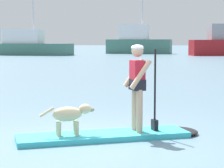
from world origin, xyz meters
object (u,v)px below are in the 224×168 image
Objects in this scene: person_paddler at (138,82)px; paddleboard at (115,135)px; moored_boat_far_starboard at (138,43)px; dog at (70,115)px; moored_boat_port at (28,45)px.

paddleboard is at bearing -155.29° from person_paddler.
person_paddler is 0.15× the size of moored_boat_far_starboard.
dog is at bearing -155.29° from person_paddler.
dog is (-1.15, -0.53, -0.56)m from person_paddler.
moored_boat_far_starboard is (-4.12, 55.28, 1.16)m from dog.
paddleboard is at bearing -68.26° from moored_boat_port.
paddleboard is 49.57m from moored_boat_port.
moored_boat_far_starboard is at bearing 95.50° from person_paddler.
person_paddler reaches higher than dog.
person_paddler is at bearing -67.77° from moored_boat_port.
person_paddler is (0.39, 0.18, 0.97)m from paddleboard.
dog is at bearing -85.74° from moored_boat_far_starboard.
dog is 0.09× the size of moored_boat_far_starboard.
moored_boat_port is (-18.74, 45.85, 0.25)m from person_paddler.
moored_boat_port is at bearing 111.74° from paddleboard.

